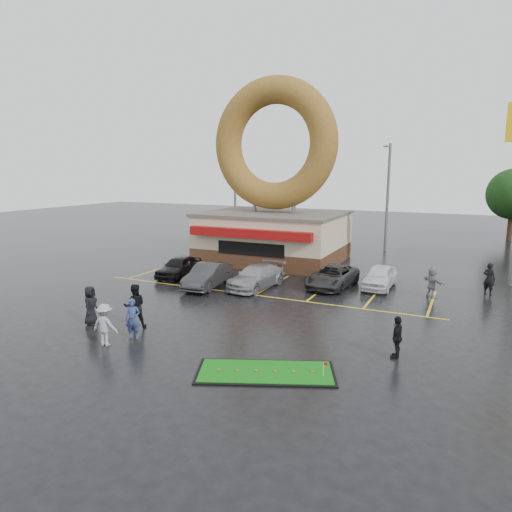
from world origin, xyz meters
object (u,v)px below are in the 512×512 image
at_px(streetlight_left, 235,192).
at_px(dumpster, 214,250).
at_px(car_white, 380,277).
at_px(person_blue, 133,319).
at_px(car_grey, 332,276).
at_px(putting_green, 266,372).
at_px(donut_shop, 274,202).
at_px(car_black, 179,267).
at_px(car_silver, 256,277).
at_px(car_dgrey, 208,275).
at_px(person_cameraman, 397,337).
at_px(streetlight_mid, 388,195).

distance_m(streetlight_left, dumpster, 9.51).
relative_size(car_white, person_blue, 2.32).
height_order(car_grey, putting_green, car_grey).
bearing_deg(putting_green, donut_shop, 112.51).
height_order(car_black, putting_green, car_black).
height_order(car_silver, car_white, car_silver).
bearing_deg(donut_shop, car_grey, -43.06).
relative_size(car_silver, person_blue, 2.74).
relative_size(car_dgrey, person_blue, 2.56).
distance_m(car_black, car_dgrey, 3.38).
distance_m(car_grey, dumpster, 11.85).
xyz_separation_m(car_dgrey, car_grey, (6.64, 3.21, -0.07)).
relative_size(car_dgrey, car_silver, 0.93).
bearing_deg(donut_shop, person_blue, -85.65).
xyz_separation_m(car_dgrey, person_cameraman, (11.69, -5.89, 0.09)).
relative_size(dumpster, putting_green, 0.35).
relative_size(streetlight_left, car_black, 2.27).
xyz_separation_m(donut_shop, car_black, (-3.31, -7.70, -3.79)).
distance_m(car_silver, putting_green, 11.56).
height_order(streetlight_mid, car_dgrey, streetlight_mid).
bearing_deg(car_white, person_blue, -119.49).
bearing_deg(putting_green, car_dgrey, 130.65).
bearing_deg(car_white, donut_shop, 152.29).
distance_m(donut_shop, car_dgrey, 9.91).
xyz_separation_m(streetlight_left, car_dgrey, (6.73, -16.11, -4.08)).
bearing_deg(dumpster, car_grey, -24.13).
relative_size(car_dgrey, person_cameraman, 2.68).
distance_m(car_white, dumpster, 13.94).
distance_m(donut_shop, car_white, 10.91).
distance_m(car_grey, person_cameraman, 10.41).
distance_m(donut_shop, car_silver, 9.20).
bearing_deg(car_black, dumpster, 97.28).
bearing_deg(putting_green, person_cameraman, 40.66).
bearing_deg(car_dgrey, person_blue, -85.50).
relative_size(person_blue, putting_green, 0.33).
bearing_deg(car_black, car_grey, 7.12).
xyz_separation_m(car_grey, dumpster, (-10.87, 4.71, 0.01)).
xyz_separation_m(person_blue, person_cameraman, (10.07, 2.61, -0.04)).
bearing_deg(putting_green, dumpster, 125.29).
height_order(streetlight_left, streetlight_mid, same).
height_order(donut_shop, streetlight_mid, donut_shop).
distance_m(car_white, person_blue, 14.79).
xyz_separation_m(car_black, car_white, (12.24, 2.73, -0.02)).
xyz_separation_m(car_grey, putting_green, (1.23, -12.38, -0.60)).
distance_m(car_black, dumpster, 6.57).
relative_size(car_dgrey, car_white, 1.10).
xyz_separation_m(person_cameraman, dumpster, (-15.91, 13.81, -0.15)).
relative_size(car_black, car_dgrey, 0.93).
bearing_deg(car_grey, putting_green, -79.99).
bearing_deg(streetlight_mid, dumpster, -141.38).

